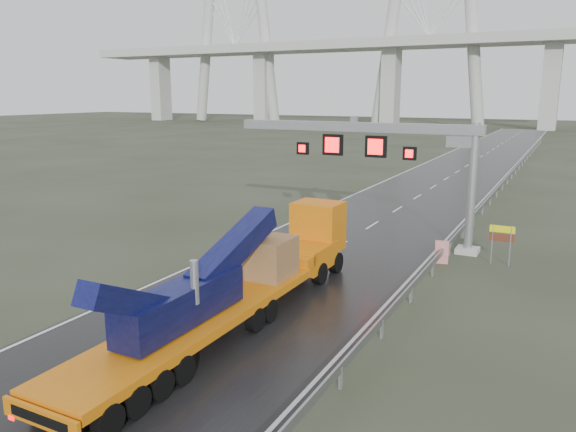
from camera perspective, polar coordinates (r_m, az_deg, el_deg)
The scene contains 7 objects.
ground at distance 19.81m, azimuth -12.96°, elevation -14.05°, with size 400.00×400.00×0.00m, color #2C3223.
road at distance 55.37m, azimuth 14.54°, elevation 2.88°, with size 11.00×200.00×0.02m, color black.
guardrail at distance 44.50m, azimuth 19.39°, elevation 1.25°, with size 0.20×140.00×1.40m, color gray, non-canonical shape.
sign_gantry at distance 32.99m, azimuth 10.11°, elevation 6.76°, with size 14.90×1.20×7.42m.
heavy_haul_truck at distance 22.90m, azimuth -3.54°, elevation -5.73°, with size 2.75×17.71×4.15m.
exit_sign_pair at distance 30.89m, azimuth 20.88°, elevation -2.02°, with size 1.24×0.07×2.12m.
striped_barrier at distance 30.51m, azimuth 15.34°, elevation -3.56°, with size 0.69×0.37×1.17m, color red.
Camera 1 is at (11.69, -13.42, 8.68)m, focal length 35.00 mm.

